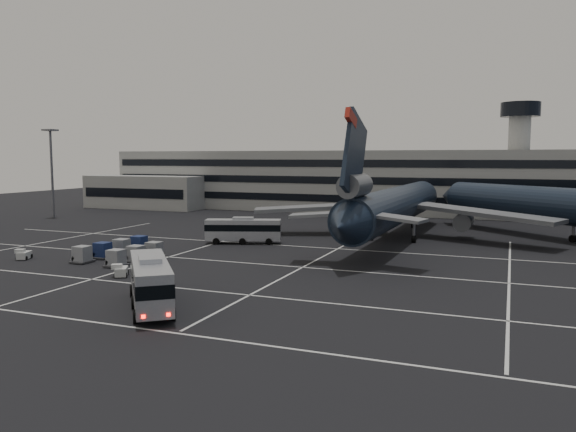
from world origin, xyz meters
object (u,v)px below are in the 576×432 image
object	(u,v)px
trijet_main	(395,206)
bus_far	(243,229)
tug_a	(24,255)
bus_near	(150,280)
uld_cluster	(122,251)

from	to	relation	value
trijet_main	bus_far	xyz separation A→B (m)	(-19.84, -11.48, -3.13)
tug_a	bus_near	bearing A→B (deg)	-48.47
tug_a	uld_cluster	world-z (taller)	uld_cluster
bus_near	uld_cluster	world-z (taller)	bus_near
bus_near	bus_far	bearing A→B (deg)	64.83
tug_a	uld_cluster	xyz separation A→B (m)	(11.01, 4.81, 0.39)
tug_a	uld_cluster	bearing A→B (deg)	-0.01
tug_a	trijet_main	bearing A→B (deg)	16.46
bus_near	uld_cluster	distance (m)	24.46
bus_near	tug_a	world-z (taller)	bus_near
bus_near	tug_a	bearing A→B (deg)	116.29
trijet_main	bus_far	bearing A→B (deg)	-148.99
bus_near	uld_cluster	xyz separation A→B (m)	(-16.82, 17.70, -1.41)
trijet_main	bus_far	world-z (taller)	trijet_main
trijet_main	tug_a	xyz separation A→B (m)	(-39.27, -33.05, -4.66)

